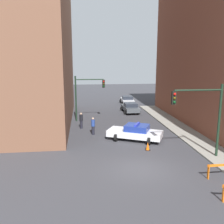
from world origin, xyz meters
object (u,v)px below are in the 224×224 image
at_px(traffic_light_far, 85,92).
at_px(parked_car_mid, 127,100).
at_px(traffic_cone, 148,146).
at_px(pedestrian_corner, 81,120).
at_px(parked_car_near, 130,107).
at_px(pedestrian_crossing, 93,126).
at_px(police_car, 135,132).
at_px(traffic_light_near, 204,110).
at_px(barrier_mid, 220,169).

bearing_deg(traffic_light_far, parked_car_mid, 57.59).
bearing_deg(traffic_cone, parked_car_mid, 84.11).
bearing_deg(traffic_light_far, pedestrian_corner, -98.89).
relative_size(parked_car_near, pedestrian_crossing, 2.62).
relative_size(traffic_light_far, pedestrian_crossing, 3.13).
bearing_deg(police_car, parked_car_mid, 18.35).
relative_size(traffic_light_near, pedestrian_corner, 3.13).
bearing_deg(parked_car_mid, pedestrian_crossing, -108.30).
bearing_deg(pedestrian_crossing, barrier_mid, 77.59).
bearing_deg(parked_car_mid, pedestrian_corner, -115.07).
distance_m(police_car, parked_car_near, 12.17).
xyz_separation_m(barrier_mid, traffic_cone, (-3.01, 5.17, -0.30)).
bearing_deg(traffic_light_near, parked_car_mid, 92.92).
bearing_deg(pedestrian_corner, pedestrian_crossing, -114.50).
relative_size(traffic_light_far, pedestrian_corner, 3.13).
bearing_deg(traffic_light_far, police_car, -61.90).
height_order(pedestrian_crossing, barrier_mid, pedestrian_crossing).
height_order(traffic_light_near, barrier_mid, traffic_light_near).
xyz_separation_m(traffic_light_near, barrier_mid, (-0.37, -3.13, -2.91)).
relative_size(traffic_light_near, police_car, 1.03).
distance_m(traffic_light_near, barrier_mid, 4.29).
distance_m(pedestrian_corner, barrier_mid, 14.75).
xyz_separation_m(traffic_light_far, traffic_cone, (4.65, -10.47, -3.08)).
relative_size(parked_car_near, pedestrian_corner, 2.62).
height_order(parked_car_mid, traffic_cone, parked_car_mid).
height_order(police_car, parked_car_near, police_car).
relative_size(pedestrian_crossing, pedestrian_corner, 1.00).
bearing_deg(traffic_light_near, pedestrian_corner, 133.14).
xyz_separation_m(police_car, pedestrian_crossing, (-3.61, 2.14, 0.14)).
height_order(parked_car_near, pedestrian_corner, pedestrian_corner).
relative_size(barrier_mid, traffic_cone, 2.44).
xyz_separation_m(parked_car_near, pedestrian_crossing, (-5.47, -9.89, 0.19)).
bearing_deg(traffic_light_near, traffic_cone, 148.86).
bearing_deg(police_car, pedestrian_corner, 72.88).
bearing_deg(pedestrian_crossing, traffic_light_near, 89.75).
relative_size(police_car, pedestrian_corner, 3.03).
bearing_deg(parked_car_near, pedestrian_corner, -132.71).
bearing_deg(pedestrian_crossing, parked_car_near, -166.89).
distance_m(parked_car_near, traffic_cone, 14.69).
relative_size(parked_car_mid, pedestrian_corner, 2.63).
relative_size(parked_car_mid, traffic_cone, 6.67).
xyz_separation_m(pedestrian_corner, barrier_mid, (8.19, -12.27, -0.24)).
xyz_separation_m(police_car, parked_car_near, (1.86, 12.02, -0.05)).
height_order(traffic_light_far, barrier_mid, traffic_light_far).
relative_size(police_car, parked_car_mid, 1.15).
distance_m(traffic_light_near, traffic_cone, 5.09).
xyz_separation_m(traffic_light_near, parked_car_near, (-1.97, 16.66, -2.86)).
distance_m(parked_car_mid, traffic_cone, 21.37).
distance_m(pedestrian_corner, traffic_cone, 8.80).
xyz_separation_m(parked_car_mid, pedestrian_corner, (-7.37, -14.16, 0.19)).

